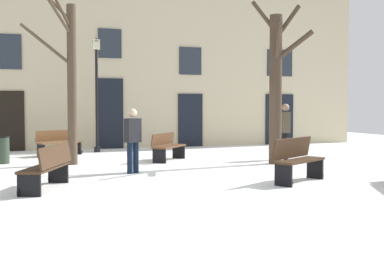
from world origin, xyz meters
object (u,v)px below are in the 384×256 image
(streetlamp, at_px, (97,83))
(bench_back_to_back_right, at_px, (298,160))
(litter_bin, at_px, (3,150))
(bench_back_to_back_left, at_px, (48,167))
(person_strolling, at_px, (285,128))
(tree_foreground, at_px, (70,77))
(person_by_shop_door, at_px, (133,138))
(bench_near_lamp, at_px, (59,143))
(bench_facing_shops, at_px, (168,147))
(tree_left_of_center, at_px, (276,83))

(streetlamp, height_order, bench_back_to_back_right, streetlamp)
(bench_back_to_back_right, bearing_deg, litter_bin, 107.71)
(bench_back_to_back_left, bearing_deg, person_strolling, 135.59)
(bench_back_to_back_left, bearing_deg, tree_foreground, -168.79)
(bench_back_to_back_left, distance_m, person_strolling, 7.92)
(streetlamp, xyz_separation_m, person_by_shop_door, (0.26, -5.84, -1.64))
(person_strolling, distance_m, person_by_shop_door, 5.38)
(tree_foreground, relative_size, person_by_shop_door, 3.20)
(streetlamp, xyz_separation_m, bench_near_lamp, (-1.37, -0.83, -2.08))
(bench_facing_shops, bearing_deg, bench_near_lamp, 90.24)
(streetlamp, distance_m, bench_facing_shops, 4.38)
(person_strolling, bearing_deg, streetlamp, -115.84)
(tree_foreground, xyz_separation_m, bench_back_to_back_left, (-0.64, -4.00, -2.06))
(litter_bin, bearing_deg, person_by_shop_door, -43.93)
(bench_back_to_back_right, distance_m, person_by_shop_door, 4.03)
(tree_foreground, bearing_deg, bench_facing_shops, 3.04)
(bench_back_to_back_right, xyz_separation_m, person_by_shop_door, (-3.19, 2.42, 0.39))
(tree_left_of_center, xyz_separation_m, bench_near_lamp, (-5.94, 4.30, -1.90))
(tree_foreground, bearing_deg, person_by_shop_door, -58.73)
(person_by_shop_door, bearing_deg, tree_left_of_center, 164.37)
(tree_left_of_center, xyz_separation_m, litter_bin, (-7.56, 2.41, -1.94))
(bench_near_lamp, relative_size, bench_back_to_back_left, 0.87)
(litter_bin, distance_m, bench_back_to_back_left, 5.01)
(bench_back_to_back_right, xyz_separation_m, bench_facing_shops, (-1.68, 4.85, -0.06))
(tree_left_of_center, height_order, streetlamp, tree_left_of_center)
(bench_near_lamp, relative_size, bench_facing_shops, 1.06)
(streetlamp, xyz_separation_m, person_strolling, (5.39, -4.19, -1.55))
(tree_foreground, relative_size, bench_back_to_back_right, 3.28)
(tree_left_of_center, xyz_separation_m, person_strolling, (0.81, 0.93, -1.36))
(bench_facing_shops, xyz_separation_m, person_strolling, (3.60, -0.78, 0.54))
(person_strolling, bearing_deg, bench_back_to_back_right, -13.29)
(tree_foreground, relative_size, bench_near_lamp, 3.29)
(tree_foreground, height_order, litter_bin, tree_foreground)
(litter_bin, height_order, bench_facing_shops, bench_facing_shops)
(streetlamp, xyz_separation_m, litter_bin, (-2.99, -2.71, -2.12))
(bench_facing_shops, bearing_deg, streetlamp, 67.20)
(litter_bin, bearing_deg, bench_facing_shops, -8.36)
(bench_back_to_back_right, height_order, bench_facing_shops, bench_back_to_back_right)
(litter_bin, xyz_separation_m, bench_back_to_back_right, (6.44, -5.55, 0.09))
(bench_near_lamp, bearing_deg, streetlamp, 0.35)
(bench_facing_shops, bearing_deg, person_strolling, -62.54)
(bench_back_to_back_left, bearing_deg, streetlamp, -172.79)
(tree_foreground, bearing_deg, tree_left_of_center, -15.24)
(tree_left_of_center, distance_m, tree_foreground, 5.90)
(bench_facing_shops, distance_m, person_by_shop_door, 2.90)
(bench_facing_shops, bearing_deg, bench_back_to_back_right, -121.28)
(bench_back_to_back_right, relative_size, bench_facing_shops, 1.06)
(person_strolling, bearing_deg, tree_foreground, -83.42)
(person_by_shop_door, bearing_deg, litter_bin, -69.06)
(bench_back_to_back_right, xyz_separation_m, person_strolling, (1.93, 4.07, 0.48))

